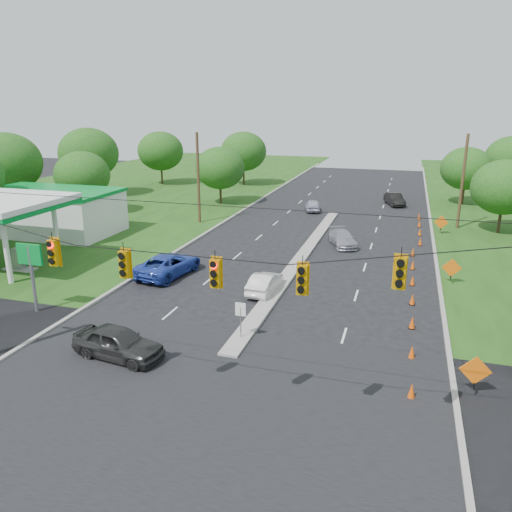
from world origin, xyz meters
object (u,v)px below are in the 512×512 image
(black_sedan, at_px, (118,343))
(gas_station, at_px, (40,210))
(white_sedan, at_px, (265,283))
(blue_pickup, at_px, (168,264))

(black_sedan, bearing_deg, gas_station, 54.34)
(black_sedan, height_order, white_sedan, black_sedan)
(black_sedan, bearing_deg, blue_pickup, 22.95)
(gas_station, xyz_separation_m, blue_pickup, (15.53, -6.06, -1.79))
(gas_station, distance_m, blue_pickup, 16.76)
(gas_station, bearing_deg, black_sedan, -43.40)
(gas_station, distance_m, white_sedan, 24.18)
(gas_station, relative_size, blue_pickup, 3.50)
(black_sedan, distance_m, blue_pickup, 12.03)
(gas_station, distance_m, black_sedan, 25.78)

